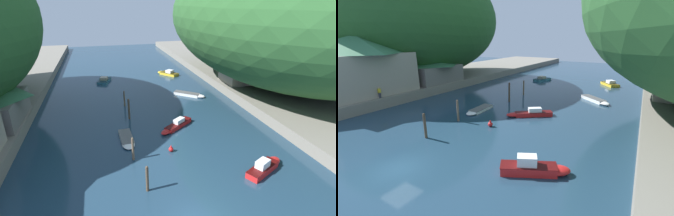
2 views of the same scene
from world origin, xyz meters
The scene contains 15 objects.
water_surface centered at (0.00, 30.00, 0.00)m, with size 130.00×130.00×0.00m, color #1E384C.
right_bank centered at (27.59, 30.00, 0.79)m, with size 22.00×120.00×1.57m.
hillside_right centered at (28.69, 28.32, 14.24)m, with size 42.06×58.89×25.33m.
right_bank_cottage centered at (20.74, 30.94, 3.74)m, with size 6.57×6.67×4.20m.
boat_red_skiff centered at (10.04, 29.58, 0.28)m, with size 5.50×5.04×0.57m.
boat_mid_channel centered at (3.51, 17.32, 0.37)m, with size 5.73×4.80×1.15m.
boat_near_quay centered at (-3.64, 15.34, 0.20)m, with size 1.74×5.27×0.41m.
boat_open_rowboat centered at (9.85, 5.24, 0.48)m, with size 5.49×3.70×1.52m.
boat_small_dinghy centered at (9.79, 45.69, 0.39)m, with size 4.98×5.73×1.25m.
boat_far_upstream centered at (-5.24, 43.96, 0.34)m, with size 3.65×5.97×1.08m.
mooring_post_nearest centered at (-2.86, 5.26, 1.40)m, with size 0.29×0.29×2.78m.
mooring_post_second centered at (-3.42, 10.86, 1.43)m, with size 0.27×0.27×2.84m.
mooring_post_fourth centered at (-2.46, 22.13, 1.66)m, with size 0.30×0.30×3.29m.
mooring_post_farthest centered at (-2.58, 27.60, 1.39)m, with size 0.25×0.25×2.76m.
channel_buoy_near centered at (1.17, 11.44, 0.34)m, with size 0.58×0.58×0.87m.
Camera 1 is at (-6.16, -14.65, 16.78)m, focal length 28.00 mm.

